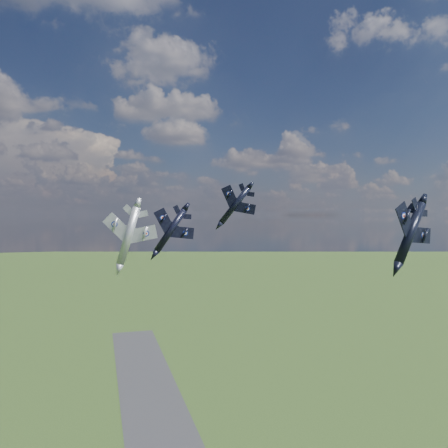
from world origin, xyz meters
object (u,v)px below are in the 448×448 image
object	(u,v)px
jet_high_navy	(235,205)
jet_left_silver	(129,236)
jet_right_navy	(410,233)
jet_lead_navy	(171,230)

from	to	relation	value
jet_high_navy	jet_left_silver	xyz separation A→B (m)	(-27.10, -22.21, -6.15)
jet_high_navy	jet_left_silver	size ratio (longest dim) A/B	1.01
jet_right_navy	jet_high_navy	size ratio (longest dim) A/B	0.88
jet_right_navy	jet_lead_navy	bearing A→B (deg)	108.82
jet_lead_navy	jet_high_navy	distance (m)	23.86
jet_lead_navy	jet_right_navy	bearing A→B (deg)	-52.16
jet_right_navy	jet_left_silver	bearing A→B (deg)	123.36
jet_lead_navy	jet_left_silver	xyz separation A→B (m)	(-8.89, -7.82, -0.62)
jet_left_silver	jet_right_navy	bearing A→B (deg)	-26.51
jet_right_navy	jet_high_navy	world-z (taller)	jet_high_navy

